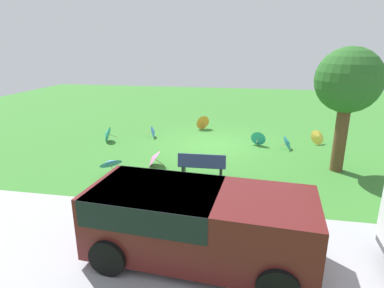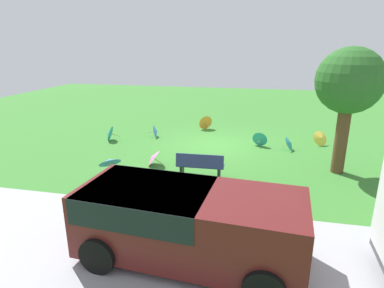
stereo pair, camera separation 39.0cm
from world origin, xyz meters
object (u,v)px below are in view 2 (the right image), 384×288
(park_bench, at_px, (200,166))
(parasol_yellow_0, at_px, (321,138))
(parasol_blue_2, at_px, (110,161))
(van_dark, at_px, (182,218))
(parasol_teal_2, at_px, (260,138))
(parasol_blue_1, at_px, (156,131))
(parasol_teal_1, at_px, (109,133))
(parasol_teal_0, at_px, (290,143))
(parasol_pink_0, at_px, (153,157))
(parasol_orange_0, at_px, (205,122))
(shade_tree, at_px, (349,83))

(park_bench, height_order, parasol_yellow_0, park_bench)
(parasol_blue_2, bearing_deg, van_dark, 132.40)
(van_dark, distance_m, parasol_teal_2, 8.56)
(park_bench, relative_size, parasol_blue_2, 1.52)
(parasol_blue_1, bearing_deg, parasol_teal_1, 28.88)
(parasol_yellow_0, relative_size, parasol_blue_1, 1.42)
(park_bench, bearing_deg, parasol_blue_2, 4.37)
(parasol_teal_0, bearing_deg, parasol_pink_0, 30.19)
(parasol_teal_0, xyz_separation_m, parasol_teal_1, (8.24, 0.33, 0.06))
(parasol_teal_0, height_order, parasol_teal_2, parasol_teal_2)
(parasol_teal_1, relative_size, parasol_blue_1, 1.30)
(van_dark, distance_m, parasol_yellow_0, 9.97)
(van_dark, distance_m, parasol_teal_0, 8.51)
(parasol_teal_1, bearing_deg, van_dark, 125.50)
(parasol_teal_1, bearing_deg, parasol_orange_0, -142.33)
(parasol_teal_1, height_order, parasol_orange_0, parasol_orange_0)
(van_dark, bearing_deg, parasol_yellow_0, -114.72)
(parasol_blue_1, bearing_deg, van_dark, 111.90)
(parasol_orange_0, bearing_deg, parasol_teal_2, 140.87)
(parasol_pink_0, distance_m, parasol_blue_2, 1.62)
(parasol_yellow_0, height_order, parasol_blue_2, parasol_blue_2)
(park_bench, bearing_deg, parasol_teal_1, -34.66)
(parasol_orange_0, xyz_separation_m, parasol_yellow_0, (-5.61, 1.77, -0.05))
(shade_tree, relative_size, parasol_teal_2, 5.97)
(parasol_teal_2, bearing_deg, parasol_pink_0, 41.05)
(parasol_teal_0, distance_m, parasol_blue_1, 6.33)
(parasol_teal_1, bearing_deg, park_bench, 145.34)
(shade_tree, height_order, parasol_orange_0, shade_tree)
(van_dark, relative_size, parasol_orange_0, 6.01)
(shade_tree, relative_size, parasol_orange_0, 5.49)
(parasol_orange_0, relative_size, parasol_yellow_0, 0.94)
(parasol_pink_0, bearing_deg, parasol_blue_2, 41.32)
(parasol_pink_0, xyz_separation_m, parasol_blue_1, (1.13, -3.75, -0.03))
(parasol_teal_1, distance_m, parasol_blue_2, 4.18)
(parasol_yellow_0, bearing_deg, parasol_teal_2, 13.16)
(van_dark, height_order, parasol_teal_0, van_dark)
(van_dark, height_order, parasol_pink_0, van_dark)
(van_dark, height_order, parasol_blue_2, van_dark)
(parasol_blue_2, bearing_deg, shade_tree, -166.60)
(shade_tree, height_order, parasol_teal_0, shade_tree)
(shade_tree, xyz_separation_m, parasol_teal_0, (1.48, -2.20, -2.84))
(parasol_teal_1, height_order, parasol_yellow_0, parasol_teal_1)
(parasol_blue_2, bearing_deg, parasol_orange_0, -107.53)
(parasol_pink_0, relative_size, parasol_orange_0, 0.97)
(parasol_teal_1, bearing_deg, parasol_yellow_0, -172.05)
(parasol_yellow_0, bearing_deg, parasol_pink_0, 31.46)
(parasol_pink_0, distance_m, parasol_teal_2, 5.16)
(van_dark, relative_size, parasol_teal_1, 6.16)
(van_dark, relative_size, parasol_teal_0, 6.56)
(parasol_yellow_0, xyz_separation_m, parasol_blue_2, (7.77, 5.08, 0.12))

